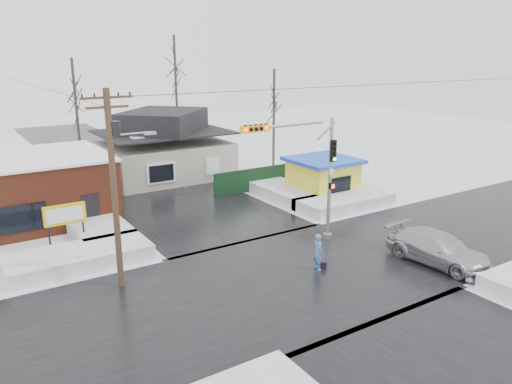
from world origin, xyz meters
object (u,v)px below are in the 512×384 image
utility_pole (115,179)px  kiosk (323,177)px  traffic_signal (309,165)px  marquee_sign (65,216)px  car (438,249)px  pedestrian (318,252)px

utility_pole → kiosk: utility_pole is taller
traffic_signal → marquee_sign: 13.42m
car → kiosk: bearing=71.5°
traffic_signal → marquee_sign: bearing=150.3°
traffic_signal → pedestrian: size_ratio=3.78×
kiosk → car: (-3.13, -12.74, -0.67)m
traffic_signal → utility_pole: bearing=177.1°
marquee_sign → pedestrian: 13.67m
marquee_sign → utility_pole: bearing=-79.9°
marquee_sign → car: 19.68m
utility_pole → kiosk: (17.43, 6.49, -3.65)m
traffic_signal → marquee_sign: traffic_signal is taller
kiosk → pedestrian: (-8.72, -10.00, -0.54)m
pedestrian → traffic_signal: bearing=-19.1°
marquee_sign → kiosk: size_ratio=0.55×
kiosk → pedestrian: kiosk is taller
kiosk → pedestrian: bearing=-131.1°
kiosk → car: bearing=-103.8°
traffic_signal → kiosk: size_ratio=1.52×
marquee_sign → kiosk: kiosk is taller
traffic_signal → marquee_sign: (-11.43, 6.53, -2.62)m
utility_pole → pedestrian: (8.71, -3.51, -4.19)m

